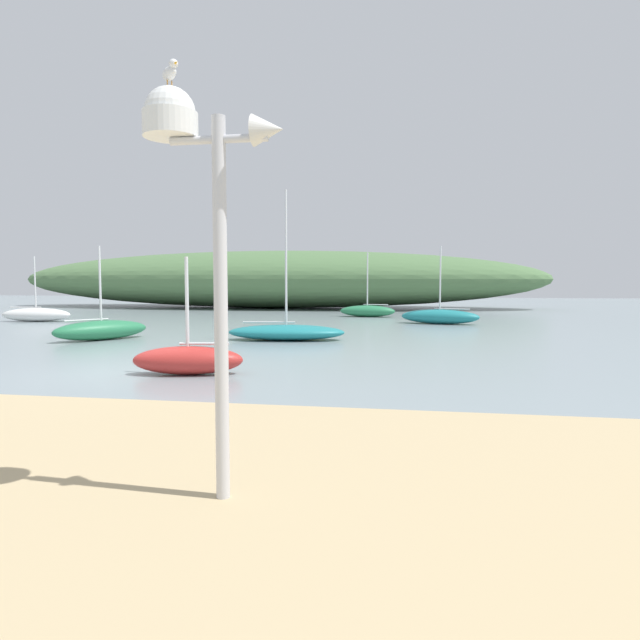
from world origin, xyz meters
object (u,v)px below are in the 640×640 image
sailboat_off_point (440,316)px  sailboat_outer_mooring (36,315)px  sailboat_mid_channel (101,330)px  mast_structure (193,166)px  seagull_on_radar (170,72)px  sailboat_near_shore (188,360)px  sailboat_east_reach (367,311)px  sailboat_inner_mooring (286,332)px

sailboat_off_point → sailboat_outer_mooring: size_ratio=1.08×
sailboat_mid_channel → mast_structure: bearing=-55.8°
sailboat_mid_channel → sailboat_off_point: bearing=37.5°
seagull_on_radar → sailboat_off_point: bearing=81.5°
mast_structure → sailboat_mid_channel: (-9.10, 13.38, -2.72)m
sailboat_off_point → sailboat_near_shore: sailboat_off_point is taller
seagull_on_radar → sailboat_mid_channel: (-8.92, 13.39, -3.52)m
sailboat_near_shore → sailboat_outer_mooring: sailboat_outer_mooring is taller
mast_structure → sailboat_east_reach: sailboat_east_reach is taller
mast_structure → sailboat_inner_mooring: 14.91m
sailboat_east_reach → sailboat_mid_channel: size_ratio=1.11×
sailboat_inner_mooring → sailboat_outer_mooring: bearing=156.3°
sailboat_outer_mooring → mast_structure: bearing=-50.3°
mast_structure → sailboat_outer_mooring: size_ratio=0.96×
sailboat_off_point → sailboat_outer_mooring: (-20.65, -1.87, -0.00)m
sailboat_near_shore → sailboat_outer_mooring: bearing=135.8°
sailboat_outer_mooring → seagull_on_radar: bearing=-50.6°
sailboat_off_point → sailboat_outer_mooring: sailboat_off_point is taller
sailboat_mid_channel → sailboat_near_shore: (5.99, -6.33, -0.03)m
sailboat_inner_mooring → sailboat_outer_mooring: 16.25m
sailboat_off_point → sailboat_inner_mooring: sailboat_inner_mooring is taller
sailboat_outer_mooring → sailboat_east_reach: bearing=21.6°
mast_structure → seagull_on_radar: (-0.18, -0.01, 0.79)m
sailboat_near_shore → sailboat_off_point: bearing=68.1°
seagull_on_radar → sailboat_outer_mooring: 27.38m
seagull_on_radar → sailboat_near_shore: seagull_on_radar is taller
sailboat_inner_mooring → sailboat_outer_mooring: (-14.88, 6.54, 0.07)m
sailboat_inner_mooring → mast_structure: bearing=-80.0°
sailboat_outer_mooring → sailboat_near_shore: bearing=-44.2°
sailboat_off_point → mast_structure: bearing=-98.1°
mast_structure → sailboat_outer_mooring: mast_structure is taller
sailboat_east_reach → sailboat_outer_mooring: sailboat_east_reach is taller
mast_structure → sailboat_east_reach: (-0.71, 27.58, -2.73)m
seagull_on_radar → sailboat_off_point: seagull_on_radar is taller
sailboat_east_reach → sailboat_near_shore: 20.66m
sailboat_east_reach → seagull_on_radar: bearing=-88.9°
sailboat_east_reach → sailboat_inner_mooring: bearing=-97.9°
sailboat_off_point → sailboat_mid_channel: sailboat_off_point is taller
sailboat_off_point → sailboat_mid_channel: 15.54m
sailboat_inner_mooring → sailboat_off_point: bearing=55.5°
sailboat_inner_mooring → sailboat_outer_mooring: sailboat_inner_mooring is taller
sailboat_east_reach → sailboat_outer_mooring: (-16.71, -6.61, 0.01)m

